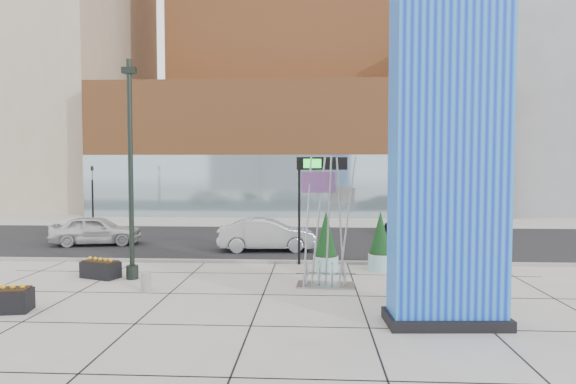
{
  "coord_description": "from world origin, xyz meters",
  "views": [
    {
      "loc": [
        2.59,
        -15.96,
        4.05
      ],
      "look_at": [
        1.63,
        2.0,
        3.11
      ],
      "focal_mm": 30.0,
      "sensor_mm": 36.0,
      "label": 1
    }
  ],
  "objects_px": {
    "concrete_bollard": "(146,282)",
    "overhead_street_sign": "(318,172)",
    "car_white_west": "(96,230)",
    "public_art_sculpture": "(326,252)",
    "car_silver_mid": "(267,235)",
    "lamp_post": "(131,190)",
    "blue_pylon": "(449,133)"
  },
  "relations": [
    {
      "from": "overhead_street_sign",
      "to": "car_white_west",
      "type": "bearing_deg",
      "value": 151.0
    },
    {
      "from": "overhead_street_sign",
      "to": "car_silver_mid",
      "type": "xyz_separation_m",
      "value": [
        -2.4,
        3.16,
        -3.05
      ]
    },
    {
      "from": "lamp_post",
      "to": "car_white_west",
      "type": "height_order",
      "value": "lamp_post"
    },
    {
      "from": "overhead_street_sign",
      "to": "car_white_west",
      "type": "distance_m",
      "value": 12.59
    },
    {
      "from": "lamp_post",
      "to": "car_white_west",
      "type": "distance_m",
      "value": 9.01
    },
    {
      "from": "blue_pylon",
      "to": "car_silver_mid",
      "type": "height_order",
      "value": "blue_pylon"
    },
    {
      "from": "public_art_sculpture",
      "to": "car_white_west",
      "type": "xyz_separation_m",
      "value": [
        -11.66,
        7.94,
        -0.4
      ]
    },
    {
      "from": "concrete_bollard",
      "to": "car_silver_mid",
      "type": "relative_size",
      "value": 0.13
    },
    {
      "from": "lamp_post",
      "to": "public_art_sculpture",
      "type": "height_order",
      "value": "lamp_post"
    },
    {
      "from": "overhead_street_sign",
      "to": "car_silver_mid",
      "type": "height_order",
      "value": "overhead_street_sign"
    },
    {
      "from": "car_white_west",
      "to": "public_art_sculpture",
      "type": "bearing_deg",
      "value": -134.89
    },
    {
      "from": "blue_pylon",
      "to": "car_silver_mid",
      "type": "bearing_deg",
      "value": 114.8
    },
    {
      "from": "lamp_post",
      "to": "concrete_bollard",
      "type": "distance_m",
      "value": 3.51
    },
    {
      "from": "blue_pylon",
      "to": "public_art_sculpture",
      "type": "distance_m",
      "value": 6.14
    },
    {
      "from": "public_art_sculpture",
      "to": "overhead_street_sign",
      "type": "bearing_deg",
      "value": 97.21
    },
    {
      "from": "lamp_post",
      "to": "overhead_street_sign",
      "type": "xyz_separation_m",
      "value": [
        6.71,
        2.89,
        0.61
      ]
    },
    {
      "from": "blue_pylon",
      "to": "lamp_post",
      "type": "height_order",
      "value": "blue_pylon"
    },
    {
      "from": "lamp_post",
      "to": "overhead_street_sign",
      "type": "distance_m",
      "value": 7.33
    },
    {
      "from": "lamp_post",
      "to": "concrete_bollard",
      "type": "height_order",
      "value": "lamp_post"
    },
    {
      "from": "concrete_bollard",
      "to": "car_white_west",
      "type": "height_order",
      "value": "car_white_west"
    },
    {
      "from": "public_art_sculpture",
      "to": "car_white_west",
      "type": "bearing_deg",
      "value": 148.65
    },
    {
      "from": "car_white_west",
      "to": "car_silver_mid",
      "type": "distance_m",
      "value": 9.08
    },
    {
      "from": "blue_pylon",
      "to": "public_art_sculpture",
      "type": "height_order",
      "value": "blue_pylon"
    },
    {
      "from": "lamp_post",
      "to": "public_art_sculpture",
      "type": "distance_m",
      "value": 7.3
    },
    {
      "from": "concrete_bollard",
      "to": "overhead_street_sign",
      "type": "xyz_separation_m",
      "value": [
        5.62,
        4.53,
        3.51
      ]
    },
    {
      "from": "public_art_sculpture",
      "to": "overhead_street_sign",
      "type": "relative_size",
      "value": 0.99
    },
    {
      "from": "public_art_sculpture",
      "to": "car_silver_mid",
      "type": "height_order",
      "value": "public_art_sculpture"
    },
    {
      "from": "lamp_post",
      "to": "concrete_bollard",
      "type": "relative_size",
      "value": 12.68
    },
    {
      "from": "concrete_bollard",
      "to": "overhead_street_sign",
      "type": "bearing_deg",
      "value": 38.84
    },
    {
      "from": "public_art_sculpture",
      "to": "car_white_west",
      "type": "height_order",
      "value": "public_art_sculpture"
    },
    {
      "from": "blue_pylon",
      "to": "car_white_west",
      "type": "distance_m",
      "value": 19.24
    },
    {
      "from": "public_art_sculpture",
      "to": "concrete_bollard",
      "type": "height_order",
      "value": "public_art_sculpture"
    }
  ]
}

